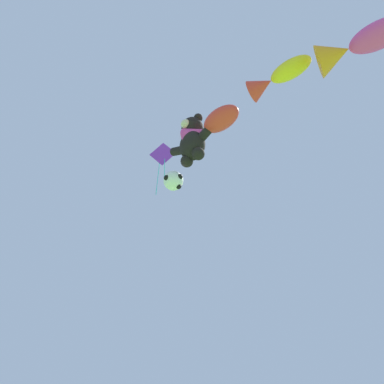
{
  "coord_description": "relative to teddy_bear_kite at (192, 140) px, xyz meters",
  "views": [
    {
      "loc": [
        5.44,
        -2.18,
        0.88
      ],
      "look_at": [
        -0.43,
        3.92,
        6.91
      ],
      "focal_mm": 28.0,
      "sensor_mm": 36.0,
      "label": 1
    }
  ],
  "objects": [
    {
      "name": "diamond_kite",
      "position": [
        -3.65,
        1.53,
        2.44
      ],
      "size": [
        1.16,
        0.91,
        3.31
      ],
      "color": "purple"
    },
    {
      "name": "teddy_bear_kite",
      "position": [
        0.0,
        0.0,
        0.0
      ],
      "size": [
        2.28,
        1.0,
        2.31
      ],
      "color": "black"
    },
    {
      "name": "fish_kite_goldfin",
      "position": [
        3.5,
        0.42,
        0.78
      ],
      "size": [
        2.2,
        0.99,
        0.83
      ],
      "color": "yellow"
    },
    {
      "name": "fish_kite_crimson",
      "position": [
        0.84,
        0.01,
        0.06
      ],
      "size": [
        2.26,
        1.06,
        1.05
      ],
      "color": "red"
    },
    {
      "name": "fish_kite_magenta",
      "position": [
        5.86,
        0.57,
        0.04
      ],
      "size": [
        2.5,
        1.45,
        1.01
      ],
      "color": "#E53F9E"
    },
    {
      "name": "soccer_ball_kite",
      "position": [
        -0.79,
        -0.15,
        -1.64
      ],
      "size": [
        0.8,
        0.8,
        0.74
      ],
      "color": "white"
    }
  ]
}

